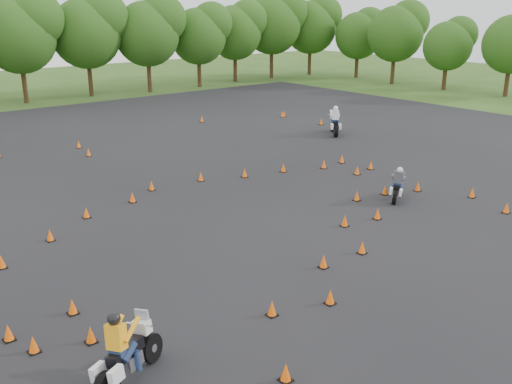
# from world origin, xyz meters

# --- Properties ---
(ground) EXTENTS (140.00, 140.00, 0.00)m
(ground) POSITION_xyz_m (0.00, 0.00, 0.00)
(ground) COLOR #2D5119
(ground) RESTS_ON ground
(asphalt_pad) EXTENTS (62.00, 62.00, 0.00)m
(asphalt_pad) POSITION_xyz_m (0.00, 6.00, 0.01)
(asphalt_pad) COLOR black
(asphalt_pad) RESTS_ON ground
(treeline) EXTENTS (86.95, 32.34, 10.97)m
(treeline) POSITION_xyz_m (2.95, 35.39, 4.74)
(treeline) COLOR #274D16
(treeline) RESTS_ON ground
(traffic_cones) EXTENTS (32.62, 33.20, 0.45)m
(traffic_cones) POSITION_xyz_m (0.54, 5.40, 0.23)
(traffic_cones) COLOR #FF5F0A
(traffic_cones) RESTS_ON asphalt_pad
(rider_grey) EXTENTS (2.06, 1.66, 1.59)m
(rider_grey) POSITION_xyz_m (6.60, 1.93, 0.80)
(rider_grey) COLOR #3A3B42
(rider_grey) RESTS_ON ground
(rider_yellow) EXTENTS (2.53, 1.75, 1.89)m
(rider_yellow) POSITION_xyz_m (-9.13, -2.46, 0.95)
(rider_yellow) COLOR #F7A416
(rider_yellow) RESTS_ON ground
(rider_white) EXTENTS (2.28, 2.51, 2.01)m
(rider_white) POSITION_xyz_m (14.68, 13.32, 1.01)
(rider_white) COLOR silver
(rider_white) RESTS_ON ground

